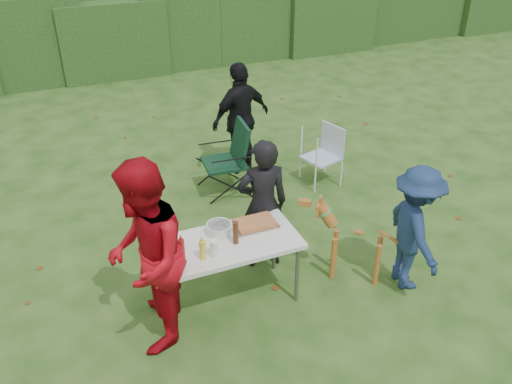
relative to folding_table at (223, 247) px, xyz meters
name	(u,v)px	position (x,y,z in m)	size (l,w,h in m)	color
ground	(253,298)	(0.28, -0.08, -0.69)	(80.00, 80.00, 0.00)	#1E4211
hedge_row	(110,33)	(0.28, 7.92, 0.16)	(22.00, 1.40, 1.70)	#23471C
folding_table	(223,247)	(0.00, 0.00, 0.00)	(1.50, 0.70, 0.74)	silver
person_cook	(263,205)	(0.61, 0.45, 0.08)	(0.56, 0.37, 1.53)	black
person_red_jacket	(146,259)	(-0.79, -0.21, 0.25)	(0.91, 0.71, 1.87)	#A80814
person_black_puffy	(241,118)	(1.21, 2.61, 0.13)	(0.95, 0.40, 1.62)	black
child	(414,229)	(1.90, -0.48, 0.01)	(0.91, 0.52, 1.40)	navy
dog	(357,243)	(1.44, -0.18, -0.24)	(0.94, 0.37, 0.89)	#A56125
camping_chair	(224,159)	(0.76, 2.09, -0.18)	(0.63, 0.63, 1.01)	#0F311D
lawn_chair	(321,155)	(2.11, 1.83, -0.27)	(0.49, 0.49, 0.83)	#5785C0
food_tray	(255,225)	(0.40, 0.15, 0.06)	(0.45, 0.30, 0.02)	#B7B7BA
focaccia_bread	(255,223)	(0.40, 0.15, 0.09)	(0.40, 0.26, 0.04)	#B26A3B
mustard_bottle	(203,250)	(-0.26, -0.16, 0.15)	(0.06, 0.06, 0.20)	yellow
ketchup_bottle	(182,250)	(-0.44, -0.10, 0.16)	(0.06, 0.06, 0.22)	maroon
beer_bottle	(236,233)	(0.11, -0.05, 0.17)	(0.06, 0.06, 0.24)	#47230F
paper_towel_roll	(163,237)	(-0.55, 0.14, 0.18)	(0.12, 0.12, 0.26)	white
cup_stack	(214,248)	(-0.15, -0.17, 0.14)	(0.08, 0.08, 0.18)	white
pasta_bowl	(219,228)	(0.02, 0.17, 0.10)	(0.26, 0.26, 0.10)	silver
plate_stack	(172,256)	(-0.52, -0.04, 0.08)	(0.24, 0.24, 0.05)	white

